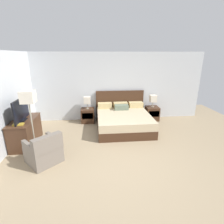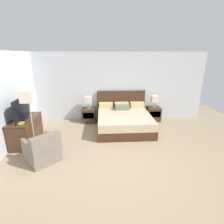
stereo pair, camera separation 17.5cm
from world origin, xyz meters
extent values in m
plane|color=#998466|center=(0.00, 0.00, 0.00)|extent=(9.63, 9.63, 0.00)
cube|color=silver|center=(0.00, 3.24, 1.28)|extent=(7.04, 0.06, 2.56)
cube|color=silver|center=(-2.95, 1.30, 1.28)|extent=(0.06, 5.01, 2.56)
cube|color=#422819|center=(0.31, 2.15, 0.14)|extent=(1.77, 1.94, 0.28)
cube|color=#C6B28E|center=(0.31, 2.15, 0.40)|extent=(1.76, 1.92, 0.25)
cube|color=#422819|center=(0.31, 3.14, 0.57)|extent=(1.84, 0.05, 1.14)
cube|color=#D6BC7F|center=(-0.28, 2.95, 0.63)|extent=(0.52, 0.28, 0.20)
cube|color=#D6BC7F|center=(0.31, 2.95, 0.63)|extent=(0.52, 0.28, 0.20)
cube|color=#D6BC7F|center=(0.91, 2.95, 0.63)|extent=(0.52, 0.28, 0.20)
cube|color=slate|center=(0.31, 2.68, 0.62)|extent=(0.50, 0.22, 0.18)
cube|color=#422819|center=(-0.93, 2.92, 0.26)|extent=(0.48, 0.46, 0.53)
cube|color=black|center=(-0.93, 2.70, 0.32)|extent=(0.41, 0.01, 0.23)
cube|color=#422819|center=(1.56, 2.92, 0.26)|extent=(0.48, 0.46, 0.53)
cube|color=black|center=(1.56, 2.70, 0.32)|extent=(0.41, 0.01, 0.23)
cylinder|color=gray|center=(-0.93, 2.92, 0.54)|extent=(0.11, 0.11, 0.02)
cylinder|color=gray|center=(-0.93, 2.92, 0.64)|extent=(0.02, 0.02, 0.19)
cube|color=beige|center=(-0.93, 2.92, 0.86)|extent=(0.24, 0.24, 0.26)
cylinder|color=gray|center=(1.56, 2.92, 0.54)|extent=(0.11, 0.11, 0.02)
cylinder|color=gray|center=(1.56, 2.92, 0.64)|extent=(0.02, 0.02, 0.19)
cube|color=beige|center=(1.56, 2.92, 0.86)|extent=(0.24, 0.24, 0.26)
cube|color=#422819|center=(-2.62, 1.36, 0.37)|extent=(0.54, 1.20, 0.74)
cube|color=#482C1C|center=(-2.62, 1.36, 0.73)|extent=(0.55, 1.24, 0.02)
cube|color=black|center=(-2.62, 1.30, 0.75)|extent=(0.18, 0.29, 0.02)
cube|color=black|center=(-2.62, 1.30, 1.05)|extent=(0.04, 0.94, 0.60)
cube|color=black|center=(-2.60, 1.30, 1.05)|extent=(0.01, 0.92, 0.58)
cube|color=gold|center=(-2.61, 0.97, 0.75)|extent=(0.27, 0.19, 0.03)
cube|color=#70665B|center=(-1.89, 0.40, 0.20)|extent=(0.96, 0.96, 0.40)
cube|color=#70665B|center=(-1.71, 0.20, 0.58)|extent=(0.61, 0.58, 0.36)
cube|color=#70665B|center=(-2.11, 0.20, 0.49)|extent=(0.49, 0.52, 0.18)
cube|color=#70665B|center=(-1.67, 0.60, 0.49)|extent=(0.49, 0.52, 0.18)
cylinder|color=gray|center=(-2.27, 0.97, 0.01)|extent=(0.28, 0.28, 0.02)
cylinder|color=gray|center=(-2.27, 0.97, 0.67)|extent=(0.03, 0.03, 1.29)
cube|color=beige|center=(-2.27, 0.97, 1.47)|extent=(0.32, 0.32, 0.30)
camera|label=1|loc=(-0.62, -3.37, 2.44)|focal=28.00mm
camera|label=2|loc=(-0.45, -3.39, 2.44)|focal=28.00mm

